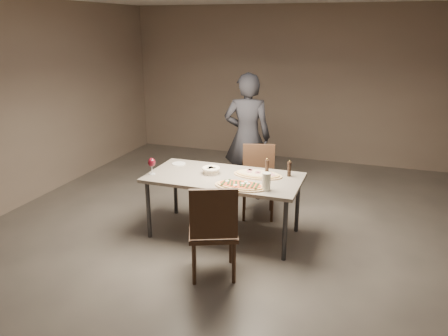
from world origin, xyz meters
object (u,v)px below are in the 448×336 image
(ham_pizza, at_px, (258,174))
(carafe, at_px, (266,182))
(zucchini_pizza, at_px, (240,185))
(dining_table, at_px, (224,181))
(diner, at_px, (247,137))
(chair_far, at_px, (258,176))
(pepper_mill_left, at_px, (289,169))
(chair_near, at_px, (213,227))
(bread_basket, at_px, (211,170))

(ham_pizza, relative_size, carafe, 2.99)
(zucchini_pizza, xyz_separation_m, carafe, (0.29, -0.00, 0.08))
(dining_table, distance_m, diner, 1.29)
(zucchini_pizza, bearing_deg, diner, 104.97)
(dining_table, height_order, chair_far, chair_far)
(dining_table, height_order, ham_pizza, ham_pizza)
(ham_pizza, distance_m, chair_far, 0.66)
(zucchini_pizza, xyz_separation_m, pepper_mill_left, (0.43, 0.53, 0.07))
(chair_far, bearing_deg, ham_pizza, 88.40)
(diner, bearing_deg, chair_far, 110.78)
(pepper_mill_left, xyz_separation_m, chair_near, (-0.49, -1.21, -0.28))
(zucchini_pizza, relative_size, pepper_mill_left, 3.02)
(pepper_mill_left, relative_size, diner, 0.11)
(dining_table, xyz_separation_m, chair_far, (0.22, 0.75, -0.17))
(pepper_mill_left, xyz_separation_m, chair_far, (-0.50, 0.50, -0.32))
(zucchini_pizza, height_order, pepper_mill_left, pepper_mill_left)
(carafe, bearing_deg, dining_table, 154.14)
(pepper_mill_left, relative_size, carafe, 1.00)
(dining_table, height_order, bread_basket, bread_basket)
(bread_basket, bearing_deg, pepper_mill_left, 13.14)
(pepper_mill_left, bearing_deg, dining_table, -160.89)
(bread_basket, bearing_deg, diner, 86.22)
(carafe, distance_m, chair_near, 0.81)
(chair_near, relative_size, diner, 0.55)
(zucchini_pizza, height_order, bread_basket, bread_basket)
(carafe, height_order, chair_far, carafe)
(dining_table, bearing_deg, pepper_mill_left, 19.11)
(pepper_mill_left, height_order, carafe, same)
(bread_basket, relative_size, pepper_mill_left, 1.14)
(ham_pizza, relative_size, pepper_mill_left, 3.01)
(chair_far, bearing_deg, carafe, 93.71)
(bread_basket, height_order, chair_far, chair_far)
(dining_table, distance_m, chair_far, 0.80)
(carafe, bearing_deg, zucchini_pizza, 179.81)
(dining_table, relative_size, diner, 0.99)
(bread_basket, bearing_deg, zucchini_pizza, -34.44)
(zucchini_pizza, distance_m, ham_pizza, 0.44)
(pepper_mill_left, distance_m, carafe, 0.55)
(carafe, bearing_deg, diner, 113.50)
(carafe, relative_size, chair_near, 0.19)
(dining_table, bearing_deg, chair_near, -76.64)
(chair_far, distance_m, diner, 0.72)
(pepper_mill_left, relative_size, chair_far, 0.21)
(ham_pizza, height_order, carafe, carafe)
(dining_table, relative_size, chair_near, 1.79)
(bread_basket, relative_size, carafe, 1.14)
(chair_far, bearing_deg, bread_basket, 45.15)
(ham_pizza, xyz_separation_m, bread_basket, (-0.55, -0.11, 0.03))
(ham_pizza, relative_size, chair_far, 0.62)
(carafe, distance_m, chair_far, 1.13)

